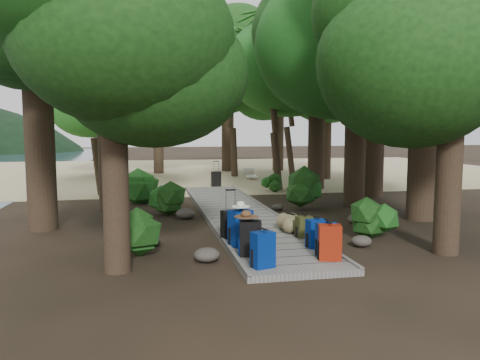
{
  "coord_description": "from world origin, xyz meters",
  "views": [
    {
      "loc": [
        -2.53,
        -12.03,
        2.42
      ],
      "look_at": [
        0.12,
        1.18,
        1.0
      ],
      "focal_mm": 35.0,
      "sensor_mm": 36.0,
      "label": 1
    }
  ],
  "objects": [
    {
      "name": "ground",
      "position": [
        0.0,
        0.0,
        0.0
      ],
      "size": [
        120.0,
        120.0,
        0.0
      ],
      "primitive_type": "plane",
      "color": "#302318",
      "rests_on": "ground"
    },
    {
      "name": "tree_right_c",
      "position": [
        3.98,
        1.83,
        4.74
      ],
      "size": [
        5.47,
        5.47,
        9.47
      ],
      "primitive_type": null,
      "color": "black",
      "rests_on": "ground"
    },
    {
      "name": "duffel_right_khaki",
      "position": [
        0.7,
        -1.86,
        0.31
      ],
      "size": [
        0.57,
        0.67,
        0.38
      ],
      "primitive_type": null,
      "rotation": [
        0.0,
        0.0,
        0.38
      ],
      "color": "olive",
      "rests_on": "boardwalk"
    },
    {
      "name": "palm_left_a",
      "position": [
        -4.45,
        6.11,
        3.27
      ],
      "size": [
        4.11,
        4.11,
        6.53
      ],
      "primitive_type": null,
      "color": "#164212",
      "rests_on": "ground"
    },
    {
      "name": "backpack_right_d",
      "position": [
        0.79,
        -2.55,
        0.37
      ],
      "size": [
        0.36,
        0.28,
        0.51
      ],
      "primitive_type": null,
      "rotation": [
        0.0,
        0.0,
        0.13
      ],
      "color": "#393916",
      "rests_on": "boardwalk"
    },
    {
      "name": "rock_left_c",
      "position": [
        -1.5,
        0.75,
        0.15
      ],
      "size": [
        0.53,
        0.48,
        0.29
      ],
      "primitive_type": null,
      "color": "#4C473F",
      "rests_on": "ground"
    },
    {
      "name": "backpack_left_b",
      "position": [
        -0.68,
        -3.78,
        0.48
      ],
      "size": [
        0.44,
        0.34,
        0.73
      ],
      "primitive_type": null,
      "rotation": [
        0.0,
        0.0,
        -0.17
      ],
      "color": "black",
      "rests_on": "boardwalk"
    },
    {
      "name": "tree_back_a",
      "position": [
        -1.85,
        14.96,
        4.05
      ],
      "size": [
        4.68,
        4.68,
        8.09
      ],
      "primitive_type": null,
      "color": "black",
      "rests_on": "ground"
    },
    {
      "name": "sun_lounger",
      "position": [
        2.59,
        10.61,
        0.28
      ],
      "size": [
        0.74,
        1.68,
        0.52
      ],
      "primitive_type": null,
      "rotation": [
        0.0,
        0.0,
        -0.14
      ],
      "color": "silver",
      "rests_on": "sand_beach"
    },
    {
      "name": "backpack_left_d",
      "position": [
        -0.75,
        -2.1,
        0.41
      ],
      "size": [
        0.41,
        0.32,
        0.58
      ],
      "primitive_type": null,
      "rotation": [
        0.0,
        0.0,
        0.14
      ],
      "color": "navy",
      "rests_on": "boardwalk"
    },
    {
      "name": "tree_back_c",
      "position": [
        5.39,
        15.58,
        4.81
      ],
      "size": [
        5.34,
        5.34,
        9.61
      ],
      "primitive_type": null,
      "color": "black",
      "rests_on": "ground"
    },
    {
      "name": "tree_right_a",
      "position": [
        3.25,
        -3.94,
        3.52
      ],
      "size": [
        4.22,
        4.22,
        7.03
      ],
      "primitive_type": null,
      "color": "black",
      "rests_on": "ground"
    },
    {
      "name": "tree_back_d",
      "position": [
        -5.12,
        15.18,
        3.61
      ],
      "size": [
        4.33,
        4.33,
        7.22
      ],
      "primitive_type": null,
      "color": "black",
      "rests_on": "ground"
    },
    {
      "name": "hat_brown",
      "position": [
        -0.76,
        -3.77,
        0.91
      ],
      "size": [
        0.44,
        0.44,
        0.13
      ],
      "primitive_type": null,
      "color": "#51351E",
      "rests_on": "backpack_left_b"
    },
    {
      "name": "palm_right_c",
      "position": [
        2.32,
        12.51,
        3.87
      ],
      "size": [
        4.86,
        4.86,
        7.73
      ],
      "primitive_type": null,
      "color": "#164212",
      "rests_on": "ground"
    },
    {
      "name": "backpack_left_c",
      "position": [
        -0.71,
        -2.99,
        0.52
      ],
      "size": [
        0.52,
        0.45,
        0.8
      ],
      "primitive_type": null,
      "rotation": [
        0.0,
        0.0,
        0.41
      ],
      "color": "navy",
      "rests_on": "boardwalk"
    },
    {
      "name": "backpack_right_c",
      "position": [
        0.73,
        -3.44,
        0.43
      ],
      "size": [
        0.39,
        0.3,
        0.62
      ],
      "primitive_type": null,
      "rotation": [
        0.0,
        0.0,
        0.12
      ],
      "color": "navy",
      "rests_on": "boardwalk"
    },
    {
      "name": "boardwalk",
      "position": [
        0.0,
        1.0,
        0.06
      ],
      "size": [
        2.0,
        12.0,
        0.12
      ],
      "primitive_type": "cube",
      "color": "slate",
      "rests_on": "ground"
    },
    {
      "name": "tree_left_c",
      "position": [
        -3.67,
        2.57,
        4.24
      ],
      "size": [
        4.88,
        4.88,
        8.49
      ],
      "primitive_type": null,
      "color": "black",
      "rests_on": "ground"
    },
    {
      "name": "palm_right_a",
      "position": [
        2.9,
        6.55,
        3.54
      ],
      "size": [
        4.15,
        4.15,
        7.07
      ],
      "primitive_type": null,
      "color": "#164212",
      "rests_on": "ground"
    },
    {
      "name": "shrub_right_c",
      "position": [
        2.34,
        5.75,
        0.33
      ],
      "size": [
        0.72,
        0.72,
        0.65
      ],
      "primitive_type": null,
      "color": "#1A4D17",
      "rests_on": "ground"
    },
    {
      "name": "backpack_right_a",
      "position": [
        0.65,
        -4.33,
        0.47
      ],
      "size": [
        0.45,
        0.37,
        0.7
      ],
      "primitive_type": null,
      "rotation": [
        0.0,
        0.0,
        -0.25
      ],
      "color": "#8E1500",
      "rests_on": "boardwalk"
    },
    {
      "name": "tree_right_b",
      "position": [
        4.78,
        -0.64,
        5.28
      ],
      "size": [
        5.91,
        5.91,
        10.56
      ],
      "primitive_type": null,
      "color": "black",
      "rests_on": "ground"
    },
    {
      "name": "backpack_left_a",
      "position": [
        -0.64,
        -4.56,
        0.46
      ],
      "size": [
        0.42,
        0.35,
        0.68
      ],
      "primitive_type": null,
      "rotation": [
        0.0,
        0.0,
        0.31
      ],
      "color": "navy",
      "rests_on": "boardwalk"
    },
    {
      "name": "tree_right_f",
      "position": [
        6.24,
        10.13,
        4.8
      ],
      "size": [
        5.37,
        5.37,
        9.59
      ],
      "primitive_type": null,
      "color": "black",
      "rests_on": "ground"
    },
    {
      "name": "sand_beach",
      "position": [
        0.0,
        16.0,
        0.01
      ],
      "size": [
        40.0,
        22.0,
        0.02
      ],
      "primitive_type": "cube",
      "color": "tan",
      "rests_on": "ground"
    },
    {
      "name": "rock_left_b",
      "position": [
        -2.44,
        -2.15,
        0.1
      ],
      "size": [
        0.35,
        0.32,
        0.19
      ],
      "primitive_type": null,
      "color": "#4C473F",
      "rests_on": "ground"
    },
    {
      "name": "rock_right_c",
      "position": [
        1.37,
        1.56,
        0.1
      ],
      "size": [
        0.36,
        0.32,
        0.2
      ],
      "primitive_type": null,
      "color": "#4C473F",
      "rests_on": "ground"
    },
    {
      "name": "tree_left_b",
      "position": [
        -5.05,
        0.0,
        4.96
      ],
      "size": [
        5.51,
        5.51,
        9.93
      ],
      "primitive_type": null,
      "color": "black",
      "rests_on": "ground"
    },
    {
      "name": "shrub_right_a",
      "position": [
        2.48,
        -2.58,
        0.45
      ],
      "size": [
        0.99,
        0.99,
        0.89
      ],
      "primitive_type": null,
      "color": "#1A4D17",
      "rests_on": "ground"
    },
    {
      "name": "shrub_left_c",
      "position": [
        -2.68,
        4.09,
        0.55
      ],
      "size": [
        1.21,
        1.21,
        1.09
      ],
      "primitive_type": null,
      "color": "#1A4D17",
      "rests_on": "ground"
    },
    {
      "name": "shrub_right_b",
      "position": [
        2.22,
        1.66,
        0.64
      ],
      "size": [
        1.41,
        1.41,
        1.27
      ],
      "primitive_type": null,
      "color": "#1A4D17",
      "rests_on": "ground"
    },
    {
      "name": "rock_left_a",
      "position": [
        -1.47,
        -3.63,
        0.13
      ],
      "size": [
        0.49,
        0.44,
        0.27
      ],
      "primitive_type": null,
      "color": "#4C473F",
      "rests_on": "ground"
    },
    {
      "name": "rock_right_a",
      "position": [
        1.85,
        -3.13,
        0.12
      ],
      "size": [
        0.43,
        0.39,
        0.24
      ],
      "primitive_type": null,
      "color": "#4C473F",
      "rests_on": "ground"
    },
    {
      "name": "hat_white",
      "position": [
        -0.72,
        -3.05,
        0.98
      ],
      "size": [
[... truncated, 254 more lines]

